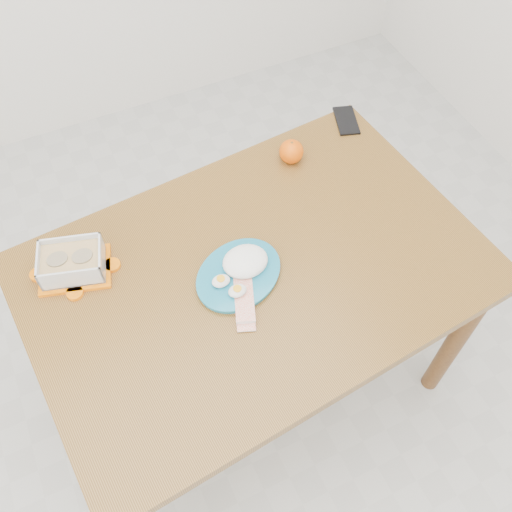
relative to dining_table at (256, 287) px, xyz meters
name	(u,v)px	position (x,y,z in m)	size (l,w,h in m)	color
ground	(230,414)	(-0.15, -0.09, -0.65)	(3.50, 3.50, 0.00)	#B7B7B2
dining_table	(256,287)	(0.00, 0.00, 0.00)	(1.30, 0.93, 0.75)	brown
food_container	(72,263)	(-0.44, 0.20, 0.14)	(0.22, 0.19, 0.08)	orange
orange_fruit	(291,151)	(0.27, 0.32, 0.13)	(0.08, 0.08, 0.08)	#FF6805
rice_plate	(241,269)	(-0.04, 0.00, 0.12)	(0.33, 0.33, 0.07)	teal
candy_bar	(243,289)	(-0.06, -0.05, 0.11)	(0.20, 0.05, 0.02)	red
smartphone	(346,121)	(0.52, 0.40, 0.10)	(0.07, 0.13, 0.01)	black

